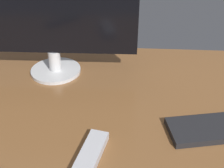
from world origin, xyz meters
TOP-DOWN VIEW (x-y plane):
  - desk at (0.00, 0.00)cm, footprint 140.00×84.00cm
  - monitor at (-17.17, 20.22)cm, footprint 59.78×18.42cm
  - tv_remote at (1.01, -21.88)cm, footprint 8.53×17.62cm

SIDE VIEW (x-z plane):
  - desk at x=0.00cm, z-range 0.00..2.00cm
  - tv_remote at x=1.01cm, z-range 2.00..4.24cm
  - monitor at x=-17.17cm, z-range 4.13..48.76cm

